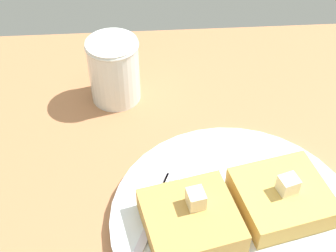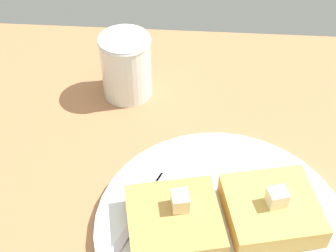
{
  "view_description": "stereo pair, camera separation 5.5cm",
  "coord_description": "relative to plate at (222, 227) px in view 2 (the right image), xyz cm",
  "views": [
    {
      "loc": [
        -1.77,
        -17.96,
        45.3
      ],
      "look_at": [
        0.9,
        21.38,
        6.65
      ],
      "focal_mm": 50.0,
      "sensor_mm": 36.0,
      "label": 1
    },
    {
      "loc": [
        3.75,
        -17.95,
        45.3
      ],
      "look_at": [
        0.9,
        21.38,
        6.65
      ],
      "focal_mm": 50.0,
      "sensor_mm": 36.0,
      "label": 2
    }
  ],
  "objects": [
    {
      "name": "plate",
      "position": [
        0.0,
        0.0,
        0.0
      ],
      "size": [
        26.94,
        26.94,
        1.44
      ],
      "color": "silver",
      "rests_on": "table_surface"
    },
    {
      "name": "toast_slice_left",
      "position": [
        -5.01,
        -1.12,
        1.98
      ],
      "size": [
        11.05,
        10.67,
        2.75
      ],
      "primitive_type": "cube",
      "rotation": [
        0.0,
        0.0,
        0.22
      ],
      "color": "#C39246",
      "rests_on": "plate"
    },
    {
      "name": "toast_slice_middle",
      "position": [
        5.01,
        1.12,
        1.98
      ],
      "size": [
        11.05,
        10.67,
        2.75
      ],
      "primitive_type": "cube",
      "rotation": [
        0.0,
        0.0,
        0.22
      ],
      "color": "gold",
      "rests_on": "plate"
    },
    {
      "name": "butter_pat_primary",
      "position": [
        -4.46,
        -0.16,
        4.31
      ],
      "size": [
        2.07,
        2.22,
        1.91
      ],
      "primitive_type": "cube",
      "rotation": [
        0.0,
        0.0,
        1.78
      ],
      "color": "beige",
      "rests_on": "toast_slice_left"
    },
    {
      "name": "butter_pat_secondary",
      "position": [
        5.23,
        0.97,
        4.31
      ],
      "size": [
        2.32,
        2.2,
        1.91
      ],
      "primitive_type": "cube",
      "rotation": [
        0.0,
        0.0,
        0.3
      ],
      "color": "#F0EAC8",
      "rests_on": "toast_slice_middle"
    },
    {
      "name": "fork",
      "position": [
        -9.08,
        -0.39,
        0.78
      ],
      "size": [
        7.56,
        15.29,
        0.36
      ],
      "color": "silver",
      "rests_on": "plate"
    },
    {
      "name": "syrup_jar",
      "position": [
        -13.0,
        22.16,
        3.49
      ],
      "size": [
        7.03,
        7.03,
        9.08
      ],
      "color": "#441E05",
      "rests_on": "table_surface"
    }
  ]
}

